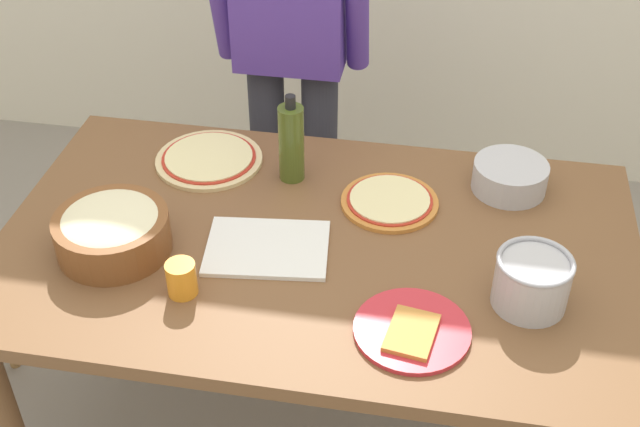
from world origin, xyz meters
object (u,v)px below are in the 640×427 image
(pizza_cooked_on_tray, at_px, (390,201))
(plate_with_slice, at_px, (412,330))
(popcorn_bowl, at_px, (112,230))
(olive_oil_bottle, at_px, (291,143))
(mixing_bowl_steel, at_px, (510,177))
(steel_pot, at_px, (532,281))
(person_cook, at_px, (291,38))
(cutting_board_white, at_px, (267,248))
(dining_table, at_px, (317,269))
(pizza_raw_on_board, at_px, (209,159))
(cup_orange, at_px, (181,279))

(pizza_cooked_on_tray, xyz_separation_m, plate_with_slice, (0.10, -0.46, -0.00))
(popcorn_bowl, relative_size, olive_oil_bottle, 1.09)
(mixing_bowl_steel, distance_m, steel_pot, 0.45)
(person_cook, bearing_deg, olive_oil_bottle, -78.41)
(popcorn_bowl, height_order, cutting_board_white, popcorn_bowl)
(person_cook, bearing_deg, dining_table, -73.96)
(person_cook, height_order, cutting_board_white, person_cook)
(pizza_raw_on_board, xyz_separation_m, pizza_cooked_on_tray, (0.53, -0.11, 0.00))
(cup_orange, bearing_deg, person_cook, 86.86)
(plate_with_slice, distance_m, mixing_bowl_steel, 0.62)
(plate_with_slice, distance_m, cutting_board_white, 0.44)
(pizza_raw_on_board, relative_size, pizza_cooked_on_tray, 1.17)
(cup_orange, bearing_deg, popcorn_bowl, 150.54)
(popcorn_bowl, bearing_deg, pizza_raw_on_board, 73.97)
(steel_pot, distance_m, cutting_board_white, 0.64)
(pizza_raw_on_board, distance_m, cup_orange, 0.54)
(pizza_raw_on_board, relative_size, olive_oil_bottle, 1.19)
(popcorn_bowl, relative_size, cup_orange, 3.29)
(popcorn_bowl, relative_size, cutting_board_white, 0.93)
(dining_table, relative_size, pizza_raw_on_board, 5.27)
(person_cook, relative_size, cup_orange, 19.06)
(dining_table, distance_m, plate_with_slice, 0.39)
(cup_orange, bearing_deg, plate_with_slice, -4.07)
(dining_table, distance_m, olive_oil_bottle, 0.35)
(pizza_raw_on_board, height_order, plate_with_slice, plate_with_slice)
(steel_pot, bearing_deg, plate_with_slice, -150.47)
(olive_oil_bottle, bearing_deg, plate_with_slice, -54.89)
(pizza_cooked_on_tray, xyz_separation_m, steel_pot, (0.35, -0.32, 0.06))
(dining_table, relative_size, steel_pot, 9.22)
(dining_table, bearing_deg, cup_orange, -138.91)
(steel_pot, bearing_deg, cutting_board_white, 172.93)
(olive_oil_bottle, height_order, cutting_board_white, olive_oil_bottle)
(pizza_cooked_on_tray, height_order, cutting_board_white, pizza_cooked_on_tray)
(person_cook, height_order, steel_pot, person_cook)
(popcorn_bowl, xyz_separation_m, mixing_bowl_steel, (0.96, 0.43, -0.02))
(cup_orange, bearing_deg, olive_oil_bottle, 72.77)
(person_cook, xyz_separation_m, cutting_board_white, (0.10, -0.81, -0.17))
(pizza_cooked_on_tray, distance_m, cup_orange, 0.61)
(olive_oil_bottle, bearing_deg, mixing_bowl_steel, 4.71)
(pizza_raw_on_board, bearing_deg, plate_with_slice, -42.38)
(person_cook, distance_m, cup_orange, 1.00)
(olive_oil_bottle, relative_size, steel_pot, 1.48)
(dining_table, height_order, person_cook, person_cook)
(dining_table, distance_m, cutting_board_white, 0.16)
(dining_table, height_order, pizza_raw_on_board, pizza_raw_on_board)
(plate_with_slice, bearing_deg, popcorn_bowl, 168.07)
(popcorn_bowl, distance_m, cup_orange, 0.24)
(olive_oil_bottle, bearing_deg, popcorn_bowl, -133.93)
(plate_with_slice, xyz_separation_m, olive_oil_bottle, (-0.38, 0.54, 0.11))
(mixing_bowl_steel, relative_size, steel_pot, 1.15)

